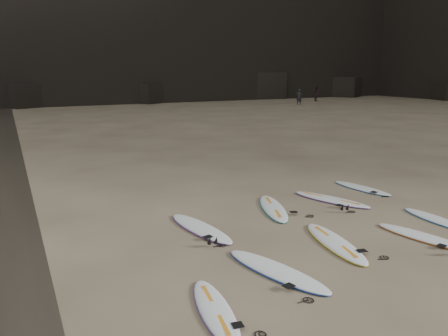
% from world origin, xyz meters
% --- Properties ---
extents(ground, '(240.00, 240.00, 0.00)m').
position_xyz_m(ground, '(0.00, 0.00, 0.00)').
color(ground, '#897559').
rests_on(ground, ground).
extents(surfboard_0, '(0.91, 2.31, 0.08)m').
position_xyz_m(surfboard_0, '(-4.59, -1.23, 0.04)').
color(surfboard_0, white).
rests_on(surfboard_0, ground).
extents(surfboard_1, '(1.33, 2.75, 0.10)m').
position_xyz_m(surfboard_1, '(-2.82, -0.44, 0.05)').
color(surfboard_1, white).
rests_on(surfboard_1, ground).
extents(surfboard_2, '(1.16, 2.73, 0.10)m').
position_xyz_m(surfboard_2, '(-0.76, 0.19, 0.05)').
color(surfboard_2, white).
rests_on(surfboard_2, ground).
extents(surfboard_3, '(1.09, 2.46, 0.09)m').
position_xyz_m(surfboard_3, '(1.44, -0.47, 0.04)').
color(surfboard_3, white).
rests_on(surfboard_3, ground).
extents(surfboard_4, '(0.61, 2.22, 0.08)m').
position_xyz_m(surfboard_4, '(2.86, 0.23, 0.04)').
color(surfboard_4, white).
rests_on(surfboard_4, ground).
extents(surfboard_5, '(1.07, 2.73, 0.10)m').
position_xyz_m(surfboard_5, '(-3.25, 2.51, 0.05)').
color(surfboard_5, white).
rests_on(surfboard_5, ground).
extents(surfboard_6, '(1.48, 2.64, 0.09)m').
position_xyz_m(surfboard_6, '(-0.64, 3.08, 0.05)').
color(surfboard_6, white).
rests_on(surfboard_6, ground).
extents(surfboard_7, '(1.54, 2.67, 0.09)m').
position_xyz_m(surfboard_7, '(1.48, 3.01, 0.05)').
color(surfboard_7, white).
rests_on(surfboard_7, ground).
extents(surfboard_8, '(0.89, 2.39, 0.08)m').
position_xyz_m(surfboard_8, '(3.34, 3.61, 0.04)').
color(surfboard_8, white).
rests_on(surfboard_8, ground).
extents(person_a, '(0.77, 0.63, 1.81)m').
position_xyz_m(person_a, '(23.06, 34.58, 0.91)').
color(person_a, black).
rests_on(person_a, ground).
extents(person_b, '(1.13, 1.10, 1.83)m').
position_xyz_m(person_b, '(28.59, 38.26, 0.92)').
color(person_b, black).
rests_on(person_b, ground).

